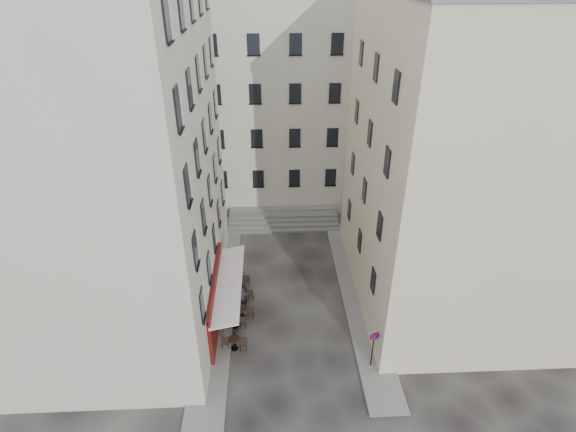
{
  "coord_description": "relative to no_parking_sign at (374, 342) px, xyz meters",
  "views": [
    {
      "loc": [
        -1.09,
        -19.78,
        19.29
      ],
      "look_at": [
        0.0,
        4.0,
        5.62
      ],
      "focal_mm": 28.0,
      "sensor_mm": 36.0,
      "label": 1
    }
  ],
  "objects": [
    {
      "name": "bollard_far",
      "position": [
        -7.43,
        8.9,
        -1.29
      ],
      "size": [
        0.12,
        0.12,
        0.98
      ],
      "color": "black",
      "rests_on": "ground"
    },
    {
      "name": "building_left",
      "position": [
        -14.68,
        5.9,
        8.49
      ],
      "size": [
        12.2,
        16.2,
        20.6
      ],
      "color": "beige",
      "rests_on": "ground"
    },
    {
      "name": "sidewalk_left",
      "position": [
        -8.68,
        6.9,
        -1.75
      ],
      "size": [
        2.0,
        22.0,
        0.12
      ],
      "primitive_type": "cube",
      "color": "slate",
      "rests_on": "ground"
    },
    {
      "name": "stone_steps",
      "position": [
        -4.18,
        15.48,
        -1.41
      ],
      "size": [
        9.0,
        3.15,
        0.8
      ],
      "color": "slate",
      "rests_on": "ground"
    },
    {
      "name": "no_parking_sign",
      "position": [
        0.0,
        0.0,
        0.0
      ],
      "size": [
        0.58,
        0.16,
        2.56
      ],
      "rotation": [
        0.0,
        0.0,
        0.21
      ],
      "color": "black",
      "rests_on": "ground"
    },
    {
      "name": "bistro_table_d",
      "position": [
        -7.11,
        5.89,
        -1.35
      ],
      "size": [
        1.28,
        0.6,
        0.9
      ],
      "color": "black",
      "rests_on": "ground"
    },
    {
      "name": "cafe_storefront",
      "position": [
        -8.5,
        3.9,
        0.06
      ],
      "size": [
        1.74,
        7.3,
        3.5
      ],
      "color": "#410909",
      "rests_on": "ground"
    },
    {
      "name": "bistro_table_a",
      "position": [
        -7.46,
        1.64,
        -1.3
      ],
      "size": [
        1.43,
        0.67,
        1.01
      ],
      "color": "black",
      "rests_on": "ground"
    },
    {
      "name": "bollard_near",
      "position": [
        -7.43,
        1.9,
        -1.29
      ],
      "size": [
        0.12,
        0.12,
        0.98
      ],
      "color": "black",
      "rests_on": "ground"
    },
    {
      "name": "bistro_table_c",
      "position": [
        -7.1,
        4.21,
        -1.31
      ],
      "size": [
        1.4,
        0.66,
        0.99
      ],
      "color": "black",
      "rests_on": "ground"
    },
    {
      "name": "bistro_table_e",
      "position": [
        -7.43,
        7.32,
        -1.31
      ],
      "size": [
        1.4,
        0.66,
        0.98
      ],
      "color": "black",
      "rests_on": "ground"
    },
    {
      "name": "ground",
      "position": [
        -4.18,
        2.9,
        -1.81
      ],
      "size": [
        90.0,
        90.0,
        0.0
      ],
      "primitive_type": "plane",
      "color": "black",
      "rests_on": "ground"
    },
    {
      "name": "bollard_mid",
      "position": [
        -7.43,
        5.4,
        -1.29
      ],
      "size": [
        0.12,
        0.12,
        0.98
      ],
      "color": "black",
      "rests_on": "ground"
    },
    {
      "name": "sidewalk_right",
      "position": [
        0.32,
        5.9,
        -1.75
      ],
      "size": [
        2.0,
        18.0,
        0.12
      ],
      "primitive_type": "cube",
      "color": "slate",
      "rests_on": "ground"
    },
    {
      "name": "building_right",
      "position": [
        6.32,
        6.4,
        7.5
      ],
      "size": [
        12.2,
        14.2,
        18.6
      ],
      "color": "beige",
      "rests_on": "ground"
    },
    {
      "name": "pedestrian",
      "position": [
        -7.14,
        5.08,
        -1.02
      ],
      "size": [
        0.65,
        0.5,
        1.6
      ],
      "primitive_type": "imported",
      "rotation": [
        0.0,
        0.0,
        3.36
      ],
      "color": "black",
      "rests_on": "ground"
    },
    {
      "name": "building_back",
      "position": [
        -5.18,
        21.9,
        7.5
      ],
      "size": [
        18.2,
        10.2,
        18.6
      ],
      "color": "beige",
      "rests_on": "ground"
    },
    {
      "name": "bistro_table_b",
      "position": [
        -7.5,
        3.4,
        -1.33
      ],
      "size": [
        1.34,
        0.63,
        0.94
      ],
      "color": "black",
      "rests_on": "ground"
    }
  ]
}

